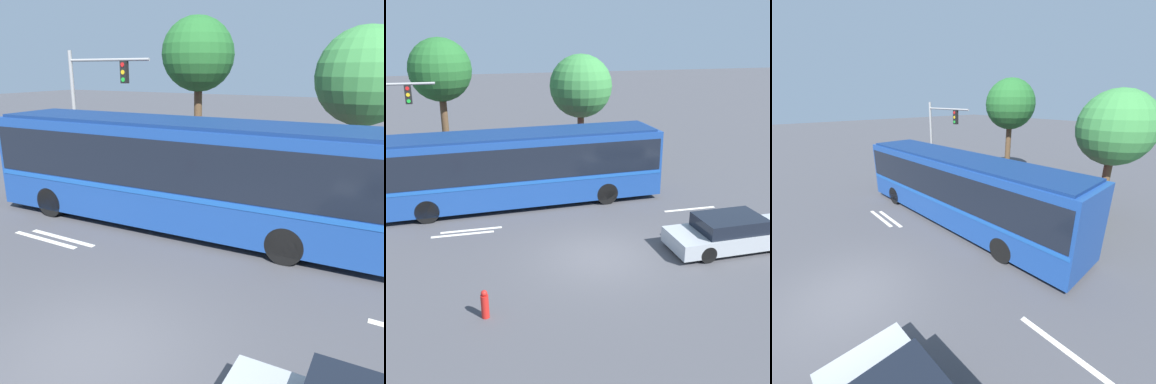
# 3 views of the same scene
# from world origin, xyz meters

# --- Properties ---
(ground_plane) EXTENTS (140.00, 140.00, 0.00)m
(ground_plane) POSITION_xyz_m (0.00, 0.00, 0.00)
(ground_plane) COLOR #444449
(city_bus) EXTENTS (12.62, 3.09, 3.31)m
(city_bus) POSITION_xyz_m (-1.82, 5.98, 1.88)
(city_bus) COLOR navy
(city_bus) RESTS_ON ground
(traffic_light_pole) EXTENTS (4.40, 0.24, 5.55)m
(traffic_light_pole) POSITION_xyz_m (-8.66, 9.78, 3.63)
(traffic_light_pole) COLOR gray
(traffic_light_pole) RESTS_ON ground
(flowering_hedge) EXTENTS (9.30, 1.02, 1.53)m
(flowering_hedge) POSITION_xyz_m (-1.79, 10.63, 0.75)
(flowering_hedge) COLOR #286028
(flowering_hedge) RESTS_ON ground
(street_tree_left) EXTENTS (3.49, 3.49, 7.17)m
(street_tree_left) POSITION_xyz_m (-5.24, 13.62, 5.37)
(street_tree_left) COLOR brown
(street_tree_left) RESTS_ON ground
(street_tree_centre) EXTENTS (3.57, 3.57, 6.27)m
(street_tree_centre) POSITION_xyz_m (2.44, 12.12, 4.46)
(street_tree_centre) COLOR brown
(street_tree_centre) RESTS_ON ground
(lane_stripe_near) EXTENTS (2.40, 0.16, 0.01)m
(lane_stripe_near) POSITION_xyz_m (-4.27, 3.45, 0.01)
(lane_stripe_near) COLOR silver
(lane_stripe_near) RESTS_ON ground
(lane_stripe_mid) EXTENTS (2.40, 0.16, 0.01)m
(lane_stripe_mid) POSITION_xyz_m (-4.62, 3.11, 0.01)
(lane_stripe_mid) COLOR silver
(lane_stripe_mid) RESTS_ON ground
(lane_stripe_far) EXTENTS (2.40, 0.16, 0.01)m
(lane_stripe_far) POSITION_xyz_m (5.24, 3.43, 0.01)
(lane_stripe_far) COLOR silver
(lane_stripe_far) RESTS_ON ground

